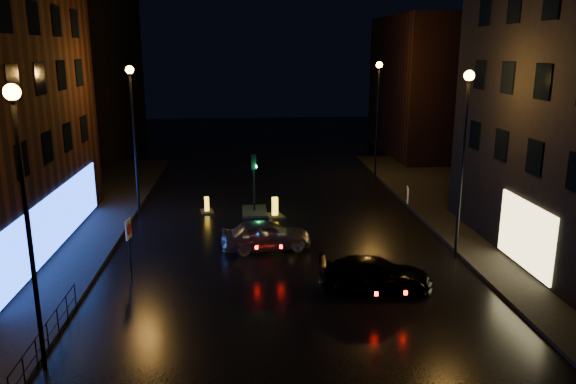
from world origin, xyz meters
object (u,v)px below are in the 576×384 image
bollard_near (275,213)px  bollard_far (207,209)px  silver_hatchback (266,235)px  road_sign_left (129,234)px  road_sign_right (407,199)px  dark_sedan (375,274)px  traffic_signal (254,204)px

bollard_near → bollard_far: bollard_near is taller
silver_hatchback → road_sign_left: (-5.75, -2.90, 1.16)m
silver_hatchback → road_sign_left: road_sign_left is taller
road_sign_right → dark_sedan: bearing=75.6°
bollard_far → road_sign_right: (10.46, -4.67, 1.63)m
road_sign_right → bollard_far: bearing=-13.3°
traffic_signal → bollard_near: bearing=-41.5°
silver_hatchback → bollard_near: bearing=-15.0°
traffic_signal → bollard_near: size_ratio=2.33×
bollard_near → road_sign_left: (-6.46, -8.17, 1.63)m
silver_hatchback → bollard_far: bearing=18.8°
road_sign_left → silver_hatchback: bearing=33.8°
dark_sedan → traffic_signal: bearing=27.3°
silver_hatchback → road_sign_left: bearing=109.4°
bollard_far → road_sign_right: bearing=-34.3°
road_sign_right → road_sign_left: bearing=30.8°
traffic_signal → bollard_far: traffic_signal is taller
dark_sedan → road_sign_right: size_ratio=1.81×
dark_sedan → road_sign_right: 7.58m
road_sign_left → road_sign_right: road_sign_left is taller
traffic_signal → road_sign_right: 8.99m
bollard_near → dark_sedan: bearing=-87.0°
traffic_signal → bollard_near: traffic_signal is taller
silver_hatchback → road_sign_right: size_ratio=1.72×
silver_hatchback → road_sign_right: 7.58m
road_sign_left → road_sign_right: bearing=27.0°
traffic_signal → bollard_far: 2.79m
silver_hatchback → road_sign_left: size_ratio=1.68×
traffic_signal → dark_sedan: (4.51, -11.22, 0.14)m
traffic_signal → dark_sedan: size_ratio=0.78×
dark_sedan → road_sign_left: size_ratio=1.77×
traffic_signal → bollard_far: (-2.76, 0.22, -0.30)m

